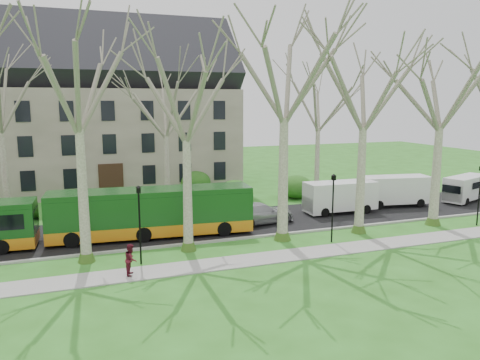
{
  "coord_description": "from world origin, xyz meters",
  "views": [
    {
      "loc": [
        -9.22,
        -26.0,
        8.86
      ],
      "look_at": [
        1.24,
        3.0,
        3.65
      ],
      "focal_mm": 35.0,
      "sensor_mm": 36.0,
      "label": 1
    }
  ],
  "objects_px": {
    "bus_follow": "(152,212)",
    "van_c": "(466,189)",
    "van_a": "(340,197)",
    "pedestrian_b": "(131,259)",
    "sedan": "(260,213)",
    "van_b": "(395,191)"
  },
  "relations": [
    {
      "from": "sedan",
      "to": "van_a",
      "type": "height_order",
      "value": "van_a"
    },
    {
      "from": "van_b",
      "to": "bus_follow",
      "type": "bearing_deg",
      "value": -165.09
    },
    {
      "from": "van_a",
      "to": "bus_follow",
      "type": "bearing_deg",
      "value": -172.01
    },
    {
      "from": "sedan",
      "to": "van_b",
      "type": "relative_size",
      "value": 0.89
    },
    {
      "from": "bus_follow",
      "to": "van_b",
      "type": "height_order",
      "value": "bus_follow"
    },
    {
      "from": "van_b",
      "to": "van_c",
      "type": "relative_size",
      "value": 1.13
    },
    {
      "from": "van_b",
      "to": "pedestrian_b",
      "type": "height_order",
      "value": "van_b"
    },
    {
      "from": "van_a",
      "to": "sedan",
      "type": "bearing_deg",
      "value": -170.63
    },
    {
      "from": "van_a",
      "to": "van_c",
      "type": "height_order",
      "value": "van_a"
    },
    {
      "from": "pedestrian_b",
      "to": "van_b",
      "type": "bearing_deg",
      "value": -53.65
    },
    {
      "from": "sedan",
      "to": "pedestrian_b",
      "type": "height_order",
      "value": "pedestrian_b"
    },
    {
      "from": "van_c",
      "to": "van_a",
      "type": "bearing_deg",
      "value": 160.4
    },
    {
      "from": "sedan",
      "to": "van_b",
      "type": "bearing_deg",
      "value": -92.86
    },
    {
      "from": "bus_follow",
      "to": "sedan",
      "type": "distance_m",
      "value": 7.98
    },
    {
      "from": "van_a",
      "to": "pedestrian_b",
      "type": "xyz_separation_m",
      "value": [
        -17.35,
        -8.13,
        -0.43
      ]
    },
    {
      "from": "van_b",
      "to": "pedestrian_b",
      "type": "distance_m",
      "value": 24.62
    },
    {
      "from": "bus_follow",
      "to": "pedestrian_b",
      "type": "distance_m",
      "value": 7.02
    },
    {
      "from": "bus_follow",
      "to": "van_a",
      "type": "relative_size",
      "value": 2.28
    },
    {
      "from": "van_a",
      "to": "van_c",
      "type": "relative_size",
      "value": 1.11
    },
    {
      "from": "van_c",
      "to": "pedestrian_b",
      "type": "height_order",
      "value": "van_c"
    },
    {
      "from": "bus_follow",
      "to": "van_c",
      "type": "height_order",
      "value": "bus_follow"
    },
    {
      "from": "van_c",
      "to": "pedestrian_b",
      "type": "xyz_separation_m",
      "value": [
        -30.28,
        -8.15,
        -0.31
      ]
    }
  ]
}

